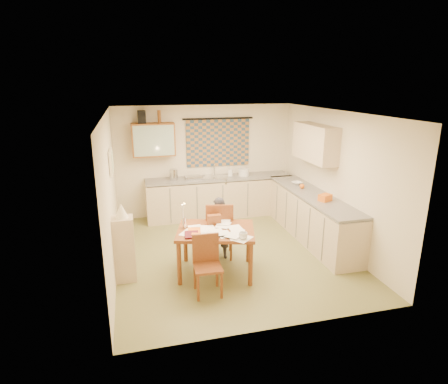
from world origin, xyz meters
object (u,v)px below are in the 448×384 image
object	(u,v)px
person	(219,228)
shelf_stand	(124,249)
counter_right	(311,216)
stove	(344,240)
counter_back	(220,197)
chair_far	(219,240)
dining_table	(216,251)

from	to	relation	value
person	shelf_stand	size ratio (longest dim) A/B	1.08
shelf_stand	person	bearing A→B (deg)	13.56
counter_right	stove	world-z (taller)	counter_right
shelf_stand	stove	bearing A→B (deg)	-6.44
person	counter_back	bearing A→B (deg)	-87.50
counter_right	chair_far	world-z (taller)	chair_far
stove	dining_table	xyz separation A→B (m)	(-2.13, 0.26, -0.07)
counter_back	person	distance (m)	2.15
stove	shelf_stand	distance (m)	3.56
counter_right	stove	distance (m)	1.17
stove	dining_table	distance (m)	2.14
counter_back	chair_far	world-z (taller)	chair_far
dining_table	person	size ratio (longest dim) A/B	1.25
chair_far	person	bearing A→B (deg)	80.68
counter_back	dining_table	distance (m)	2.69
stove	shelf_stand	xyz separation A→B (m)	(-3.54, 0.40, 0.07)
counter_back	stove	xyz separation A→B (m)	(1.43, -2.86, -0.00)
dining_table	shelf_stand	bearing A→B (deg)	-170.05
stove	chair_far	xyz separation A→B (m)	(-1.94, 0.82, -0.13)
counter_right	stove	size ratio (longest dim) A/B	3.29
counter_right	dining_table	size ratio (longest dim) A/B	2.11
counter_back	counter_right	xyz separation A→B (m)	(1.43, -1.69, -0.00)
stove	shelf_stand	size ratio (longest dim) A/B	0.87
counter_back	shelf_stand	world-z (taller)	shelf_stand
chair_far	shelf_stand	xyz separation A→B (m)	(-1.60, -0.42, 0.20)
stove	person	xyz separation A→B (m)	(-1.95, 0.78, 0.11)
counter_right	shelf_stand	distance (m)	3.62
counter_back	person	bearing A→B (deg)	-103.91
stove	person	size ratio (longest dim) A/B	0.80
chair_far	shelf_stand	size ratio (longest dim) A/B	1.00
dining_table	stove	bearing A→B (deg)	8.42
stove	chair_far	world-z (taller)	chair_far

